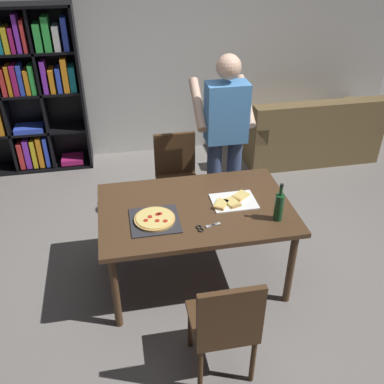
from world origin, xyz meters
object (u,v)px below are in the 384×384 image
bookshelf (21,89)px  pepperoni_pizza_on_tray (155,219)px  dining_table (195,214)px  person_serving_pizza (225,135)px  kitchen_scissors (205,227)px  wine_bottle (279,206)px  couch (308,135)px  chair_near_camera (225,323)px  chair_far_side (177,173)px

bookshelf → pepperoni_pizza_on_tray: size_ratio=5.20×
dining_table → person_serving_pizza: 0.94m
dining_table → kitchen_scissors: size_ratio=7.80×
dining_table → bookshelf: bookshelf is taller
kitchen_scissors → dining_table: bearing=92.6°
pepperoni_pizza_on_tray → wine_bottle: 0.95m
person_serving_pizza → wine_bottle: 1.07m
couch → kitchen_scissors: size_ratio=8.60×
pepperoni_pizza_on_tray → wine_bottle: wine_bottle is taller
chair_near_camera → pepperoni_pizza_on_tray: bearing=111.8°
wine_bottle → dining_table: bearing=154.6°
dining_table → kitchen_scissors: 0.29m
chair_near_camera → chair_far_side: (0.00, 1.97, 0.00)m
couch → kitchen_scissors: 2.99m
person_serving_pizza → wine_bottle: (0.15, -1.05, -0.13)m
bookshelf → pepperoni_pizza_on_tray: bearing=-63.2°
dining_table → chair_near_camera: size_ratio=1.72×
kitchen_scissors → chair_near_camera: bearing=-91.0°
chair_near_camera → bookshelf: bookshelf is taller
chair_near_camera → person_serving_pizza: (0.43, 1.75, 0.49)m
pepperoni_pizza_on_tray → kitchen_scissors: (0.36, -0.16, -0.01)m
chair_far_side → kitchen_scissors: bearing=-89.4°
couch → kitchen_scissors: bearing=-129.8°
couch → person_serving_pizza: (-1.47, -1.22, 0.70)m
dining_table → couch: 2.77m
chair_far_side → wine_bottle: (0.59, -1.27, 0.36)m
dining_table → kitchen_scissors: kitchen_scissors is taller
chair_near_camera → wine_bottle: wine_bottle is taller
couch → pepperoni_pizza_on_tray: size_ratio=4.55×
dining_table → chair_far_side: bearing=90.0°
dining_table → person_serving_pizza: bearing=60.5°
couch → chair_far_side: bearing=-152.2°
kitchen_scissors → chair_far_side: bearing=90.6°
couch → person_serving_pizza: bearing=-140.2°
chair_near_camera → couch: size_ratio=0.53×
dining_table → chair_near_camera: 1.00m
person_serving_pizza → kitchen_scissors: size_ratio=8.83×
bookshelf → kitchen_scissors: bearing=-58.6°
chair_near_camera → wine_bottle: size_ratio=2.85×
dining_table → kitchen_scissors: (0.01, -0.28, 0.08)m
dining_table → couch: size_ratio=0.91×
chair_far_side → bookshelf: size_ratio=0.46×
person_serving_pizza → dining_table: bearing=-119.5°
dining_table → wine_bottle: bearing=-25.4°
couch → wine_bottle: wine_bottle is taller
chair_near_camera → couch: (1.90, 2.97, -0.21)m
dining_table → pepperoni_pizza_on_tray: size_ratio=4.12×
person_serving_pizza → kitchen_scissors: 1.16m
dining_table → pepperoni_pizza_on_tray: (-0.34, -0.13, 0.09)m
bookshelf → wine_bottle: bookshelf is taller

